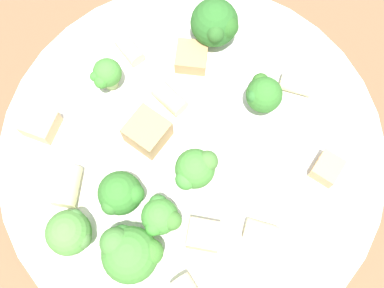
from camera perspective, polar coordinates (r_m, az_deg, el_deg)
The scene contains 20 objects.
ground_plane at distance 0.41m, azimuth -0.00°, elevation -2.24°, with size 2.00×2.00×0.00m, color brown.
pasta_bowl at distance 0.39m, azimuth -0.00°, elevation -1.27°, with size 0.30×0.30×0.04m.
broccoli_floret_0 at distance 0.38m, azimuth -10.11°, elevation 8.18°, with size 0.02×0.03×0.03m.
broccoli_floret_1 at distance 0.34m, azimuth 0.47°, elevation -2.98°, with size 0.03×0.03×0.04m.
broccoli_floret_2 at distance 0.35m, azimuth -14.24°, elevation -10.13°, with size 0.03×0.03×0.03m.
broccoli_floret_3 at distance 0.39m, azimuth 2.82°, elevation 14.05°, with size 0.04×0.04×0.04m.
broccoli_floret_4 at distance 0.37m, azimuth 8.44°, elevation 5.90°, with size 0.03×0.03×0.04m.
broccoli_floret_5 at distance 0.33m, azimuth -7.43°, elevation -12.60°, with size 0.04×0.04×0.04m.
broccoli_floret_6 at distance 0.34m, azimuth -8.45°, elevation -5.90°, with size 0.03×0.03×0.03m.
broccoli_floret_7 at distance 0.33m, azimuth -3.76°, elevation -8.56°, with size 0.03×0.03×0.04m.
rigatoni_0 at distance 0.35m, azimuth 8.17°, elevation -10.30°, with size 0.01×0.01×0.02m, color beige.
rigatoni_1 at distance 0.39m, azimuth 12.29°, elevation 6.94°, with size 0.01×0.01×0.03m, color beige.
rigatoni_2 at distance 0.36m, azimuth -14.60°, elevation -4.85°, with size 0.02×0.02×0.03m, color beige.
rigatoni_3 at distance 0.38m, azimuth -2.69°, elevation 5.46°, with size 0.01×0.01×0.03m, color beige.
rigatoni_5 at distance 0.40m, azimuth -7.44°, elevation 11.09°, with size 0.01×0.01×0.03m, color beige.
chicken_chunk_0 at distance 0.38m, azimuth -17.54°, elevation 2.28°, with size 0.02×0.02×0.02m, color tan.
chicken_chunk_1 at distance 0.37m, azimuth 15.71°, elevation -2.83°, with size 0.02×0.02×0.01m, color tan.
chicken_chunk_2 at distance 0.39m, azimuth -0.05°, elevation 10.26°, with size 0.02×0.02×0.01m, color tan.
chicken_chunk_3 at distance 0.36m, azimuth -5.29°, elevation 1.42°, with size 0.03×0.03×0.02m, color tan.
chicken_chunk_4 at distance 0.35m, azimuth 1.39°, elevation -10.78°, with size 0.02×0.02×0.02m, color tan.
Camera 1 is at (-0.06, 0.09, 0.39)m, focal length 45.00 mm.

